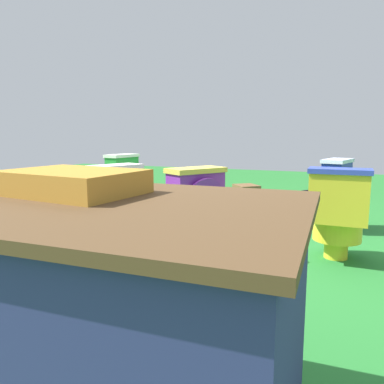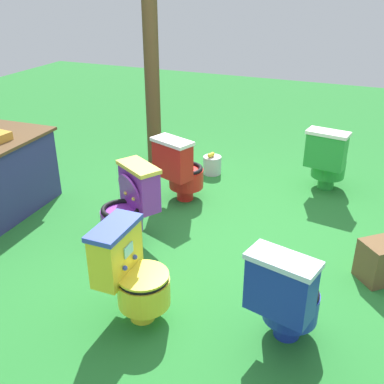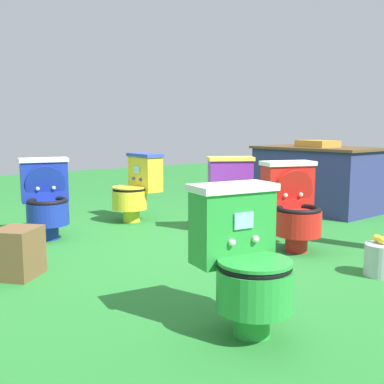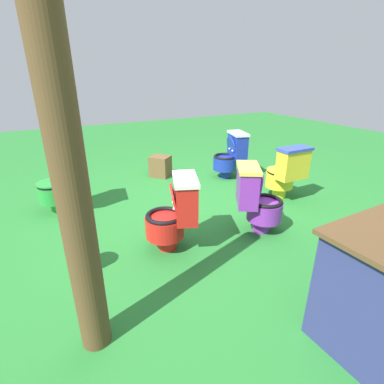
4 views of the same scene
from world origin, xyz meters
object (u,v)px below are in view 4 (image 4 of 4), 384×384
toilet_red (174,213)px  wooden_post (73,198)px  toilet_blue (231,155)px  lemon_bucket (85,257)px  small_crate (160,166)px  toilet_green (61,182)px  toilet_purple (257,199)px  toilet_yellow (285,172)px

toilet_red → wooden_post: (0.89, 0.75, 0.63)m
toilet_blue → lemon_bucket: (2.47, 1.41, -0.26)m
small_crate → toilet_green: bearing=22.7°
toilet_blue → toilet_red: 2.20m
toilet_green → toilet_blue: bearing=-79.0°
toilet_green → wooden_post: wooden_post is taller
toilet_purple → toilet_yellow: same height
wooden_post → small_crate: bearing=-119.1°
wooden_post → toilet_blue: bearing=-138.7°
toilet_purple → toilet_green: same height
toilet_green → wooden_post: bearing=-171.2°
toilet_yellow → toilet_red: bearing=-166.9°
toilet_green → toilet_yellow: size_ratio=1.00×
lemon_bucket → wooden_post: bearing=85.8°
toilet_purple → wooden_post: size_ratio=0.36×
toilet_red → wooden_post: bearing=151.0°
toilet_blue → toilet_purple: bearing=168.7°
toilet_purple → toilet_yellow: (-0.89, -0.51, -0.00)m
toilet_red → toilet_blue: bearing=-27.3°
toilet_yellow → small_crate: size_ratio=2.17×
toilet_purple → toilet_green: size_ratio=1.00×
toilet_blue → lemon_bucket: 2.85m
toilet_green → toilet_red: size_ratio=1.00×
toilet_purple → small_crate: bearing=-142.4°
toilet_purple → toilet_red: 0.90m
toilet_red → wooden_post: 1.32m
toilet_purple → toilet_blue: size_ratio=1.00×
toilet_red → toilet_yellow: bearing=-55.9°
toilet_red → toilet_green: bearing=52.9°
toilet_blue → toilet_yellow: size_ratio=1.00×
toilet_purple → wooden_post: (1.79, 0.66, 0.63)m
toilet_blue → toilet_yellow: (-0.16, 1.04, -0.00)m
toilet_blue → small_crate: bearing=74.1°
toilet_blue → lemon_bucket: bearing=133.7°
toilet_purple → toilet_green: 2.31m
toilet_purple → lemon_bucket: bearing=-63.9°
wooden_post → lemon_bucket: size_ratio=7.26×
small_crate → toilet_purple: bearing=96.5°
toilet_red → wooden_post: size_ratio=0.36×
toilet_green → wooden_post: size_ratio=0.36×
toilet_yellow → small_crate: bearing=125.1°
toilet_purple → wooden_post: wooden_post is taller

